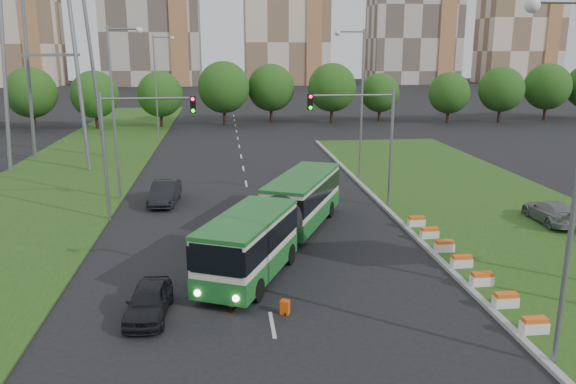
{
  "coord_description": "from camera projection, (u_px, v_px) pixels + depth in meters",
  "views": [
    {
      "loc": [
        -4.68,
        -25.96,
        10.47
      ],
      "look_at": [
        -1.14,
        4.77,
        2.6
      ],
      "focal_mm": 35.0,
      "sensor_mm": 36.0,
      "label": 1
    }
  ],
  "objects": [
    {
      "name": "traffic_mast_left",
      "position": [
        130.0,
        136.0,
        34.28
      ],
      "size": [
        5.76,
        0.32,
        8.0
      ],
      "color": "gray",
      "rests_on": "ground"
    },
    {
      "name": "street_lamps",
      "position": [
        250.0,
        121.0,
        35.91
      ],
      "size": [
        36.0,
        60.0,
        12.0
      ],
      "primitive_type": null,
      "color": "gray",
      "rests_on": "ground"
    },
    {
      "name": "left_verge",
      "position": [
        75.0,
        170.0,
        50.15
      ],
      "size": [
        12.0,
        110.0,
        0.1
      ],
      "primitive_type": "cube",
      "color": "#234E16",
      "rests_on": "ground"
    },
    {
      "name": "car_left_far",
      "position": [
        165.0,
        192.0,
        39.13
      ],
      "size": [
        2.04,
        4.89,
        1.57
      ],
      "primitive_type": "imported",
      "rotation": [
        0.0,
        0.0,
        -0.08
      ],
      "color": "black",
      "rests_on": "ground"
    },
    {
      "name": "apartment_tower_east",
      "position": [
        415.0,
        6.0,
        172.81
      ],
      "size": [
        27.0,
        15.0,
        47.0
      ],
      "primitive_type": "cube",
      "color": "beige",
      "rests_on": "ground"
    },
    {
      "name": "tree_line",
      "position": [
        325.0,
        92.0,
        81.04
      ],
      "size": [
        120.0,
        8.0,
        9.0
      ],
      "primitive_type": null,
      "color": "#1F5216",
      "rests_on": "ground"
    },
    {
      "name": "grass_median",
      "position": [
        494.0,
        211.0,
        37.22
      ],
      "size": [
        14.0,
        60.0,
        0.15
      ],
      "primitive_type": "cube",
      "color": "#234E16",
      "rests_on": "ground"
    },
    {
      "name": "pedestrian",
      "position": [
        231.0,
        294.0,
        22.93
      ],
      "size": [
        0.57,
        0.67,
        1.55
      ],
      "primitive_type": "imported",
      "rotation": [
        0.0,
        0.0,
        1.99
      ],
      "color": "gray",
      "rests_on": "ground"
    },
    {
      "name": "lane_markings",
      "position": [
        245.0,
        178.0,
        47.01
      ],
      "size": [
        0.2,
        100.0,
        0.01
      ],
      "primitive_type": null,
      "color": "beige",
      "rests_on": "ground"
    },
    {
      "name": "median_kerb",
      "position": [
        392.0,
        214.0,
        36.44
      ],
      "size": [
        0.3,
        60.0,
        0.18
      ],
      "primitive_type": "cube",
      "color": "#9A9A9A",
      "rests_on": "ground"
    },
    {
      "name": "traffic_mast_median",
      "position": [
        368.0,
        130.0,
        36.93
      ],
      "size": [
        5.76,
        0.32,
        8.0
      ],
      "color": "gray",
      "rests_on": "ground"
    },
    {
      "name": "flower_planters",
      "position": [
        462.0,
        261.0,
        27.38
      ],
      "size": [
        1.1,
        13.7,
        0.6
      ],
      "primitive_type": null,
      "color": "white",
      "rests_on": "grass_median"
    },
    {
      "name": "car_median",
      "position": [
        552.0,
        212.0,
        34.32
      ],
      "size": [
        2.14,
        4.85,
        1.38
      ],
      "primitive_type": "imported",
      "rotation": [
        0.0,
        0.0,
        3.1
      ],
      "color": "gray",
      "rests_on": "grass_median"
    },
    {
      "name": "shopping_trolley",
      "position": [
        285.0,
        307.0,
        22.82
      ],
      "size": [
        0.35,
        0.37,
        0.6
      ],
      "rotation": [
        0.0,
        0.0,
        -0.43
      ],
      "color": "#DC4E0B",
      "rests_on": "ground"
    },
    {
      "name": "ground",
      "position": [
        321.0,
        265.0,
        28.09
      ],
      "size": [
        360.0,
        360.0,
        0.0
      ],
      "primitive_type": "plane",
      "color": "black",
      "rests_on": "ground"
    },
    {
      "name": "apartment_tower_west",
      "position": [
        7.0,
        0.0,
        159.36
      ],
      "size": [
        26.0,
        15.0,
        48.0
      ],
      "primitive_type": "cube",
      "color": "beige",
      "rests_on": "ground"
    },
    {
      "name": "car_left_near",
      "position": [
        149.0,
        301.0,
        22.52
      ],
      "size": [
        1.81,
        4.03,
        1.34
      ],
      "primitive_type": "imported",
      "rotation": [
        0.0,
        0.0,
        -0.06
      ],
      "color": "black",
      "rests_on": "ground"
    },
    {
      "name": "articulated_bus",
      "position": [
        275.0,
        217.0,
        30.29
      ],
      "size": [
        2.59,
        16.64,
        2.74
      ],
      "rotation": [
        0.0,
        0.0,
        -0.43
      ],
      "color": "beige",
      "rests_on": "ground"
    },
    {
      "name": "midrise_east",
      "position": [
        521.0,
        18.0,
        177.56
      ],
      "size": [
        24.0,
        14.0,
        40.0
      ],
      "primitive_type": "cube",
      "color": "beige",
      "rests_on": "ground"
    }
  ]
}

